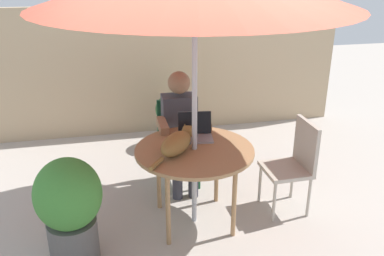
{
  "coord_description": "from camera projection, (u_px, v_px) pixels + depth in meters",
  "views": [
    {
      "loc": [
        -0.69,
        -3.15,
        2.26
      ],
      "look_at": [
        0.0,
        0.1,
        0.88
      ],
      "focal_mm": 39.32,
      "sensor_mm": 36.0,
      "label": 1
    }
  ],
  "objects": [
    {
      "name": "ground_plane",
      "position": [
        194.0,
        220.0,
        3.85
      ],
      "size": [
        14.0,
        14.0,
        0.0
      ],
      "primitive_type": "plane",
      "color": "#ADA399"
    },
    {
      "name": "fence_back",
      "position": [
        158.0,
        70.0,
        5.53
      ],
      "size": [
        4.94,
        0.08,
        1.68
      ],
      "primitive_type": "cube",
      "color": "tan",
      "rests_on": "ground"
    },
    {
      "name": "patio_table",
      "position": [
        194.0,
        155.0,
        3.59
      ],
      "size": [
        1.02,
        1.02,
        0.73
      ],
      "color": "#9E754C",
      "rests_on": "ground"
    },
    {
      "name": "chair_occupied",
      "position": [
        178.0,
        135.0,
        4.37
      ],
      "size": [
        0.4,
        0.4,
        0.88
      ],
      "color": "#194C2D",
      "rests_on": "ground"
    },
    {
      "name": "chair_empty",
      "position": [
        295.0,
        160.0,
        3.85
      ],
      "size": [
        0.41,
        0.41,
        0.88
      ],
      "color": "#B2A899",
      "rests_on": "ground"
    },
    {
      "name": "person_seated",
      "position": [
        181.0,
        126.0,
        4.16
      ],
      "size": [
        0.48,
        0.48,
        1.22
      ],
      "color": "#3F3F47",
      "rests_on": "ground"
    },
    {
      "name": "laptop",
      "position": [
        195.0,
        130.0,
        3.78
      ],
      "size": [
        0.33,
        0.29,
        0.21
      ],
      "color": "gray",
      "rests_on": "patio_table"
    },
    {
      "name": "cat",
      "position": [
        177.0,
        143.0,
        3.48
      ],
      "size": [
        0.46,
        0.53,
        0.17
      ],
      "color": "olive",
      "rests_on": "patio_table"
    },
    {
      "name": "potted_plant_near_fence",
      "position": [
        69.0,
        206.0,
        3.19
      ],
      "size": [
        0.51,
        0.51,
        0.88
      ],
      "color": "#595654",
      "rests_on": "ground"
    },
    {
      "name": "potted_plant_by_chair",
      "position": [
        173.0,
        118.0,
        5.23
      ],
      "size": [
        0.42,
        0.42,
        0.68
      ],
      "color": "#33383D",
      "rests_on": "ground"
    }
  ]
}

